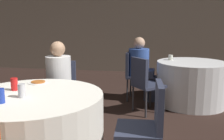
{
  "coord_description": "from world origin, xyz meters",
  "views": [
    {
      "loc": [
        1.05,
        -2.15,
        1.38
      ],
      "look_at": [
        0.55,
        0.7,
        0.83
      ],
      "focal_mm": 40.0,
      "sensor_mm": 36.0,
      "label": 1
    }
  ],
  "objects": [
    {
      "name": "table_far",
      "position": [
        1.67,
        2.17,
        0.36
      ],
      "size": [
        1.17,
        1.17,
        0.73
      ],
      "color": "white",
      "rests_on": "ground_plane"
    },
    {
      "name": "person_white_shirt",
      "position": [
        -0.17,
        0.79,
        0.57
      ],
      "size": [
        0.35,
        0.5,
        1.14
      ],
      "rotation": [
        0.0,
        0.0,
        -3.0
      ],
      "color": "black",
      "rests_on": "ground_plane"
    },
    {
      "name": "pizza_plate_near",
      "position": [
        -0.21,
        0.33,
        0.73
      ],
      "size": [
        0.22,
        0.22,
        0.02
      ],
      "color": "white",
      "rests_on": "table_near"
    },
    {
      "name": "cup_far",
      "position": [
        1.32,
        2.32,
        0.77
      ],
      "size": [
        0.08,
        0.08,
        0.09
      ],
      "color": "silver",
      "rests_on": "table_far"
    },
    {
      "name": "chair_far_west",
      "position": [
        0.68,
        2.24,
        0.52
      ],
      "size": [
        0.43,
        0.43,
        0.86
      ],
      "rotation": [
        0.0,
        0.0,
        -1.64
      ],
      "color": "#2D3347",
      "rests_on": "ground_plane"
    },
    {
      "name": "soda_can_silver",
      "position": [
        -0.1,
        -0.2,
        0.79
      ],
      "size": [
        0.07,
        0.07,
        0.12
      ],
      "color": "silver",
      "rests_on": "table_near"
    },
    {
      "name": "chair_near_north",
      "position": [
        -0.2,
        0.95,
        0.52
      ],
      "size": [
        0.45,
        0.45,
        0.86
      ],
      "rotation": [
        0.0,
        0.0,
        -3.0
      ],
      "color": "#2D3347",
      "rests_on": "ground_plane"
    },
    {
      "name": "person_blue_shirt",
      "position": [
        0.83,
        2.23,
        0.58
      ],
      "size": [
        0.52,
        0.37,
        1.13
      ],
      "rotation": [
        0.0,
        0.0,
        -1.64
      ],
      "color": "#33384C",
      "rests_on": "ground_plane"
    },
    {
      "name": "wall_back",
      "position": [
        0.0,
        4.83,
        1.4
      ],
      "size": [
        16.0,
        0.06,
        2.8
      ],
      "color": "gray",
      "rests_on": "ground_plane"
    },
    {
      "name": "soda_can_red",
      "position": [
        -0.29,
        0.01,
        0.79
      ],
      "size": [
        0.07,
        0.07,
        0.12
      ],
      "color": "red",
      "rests_on": "table_near"
    },
    {
      "name": "soda_can_blue",
      "position": [
        -0.19,
        -0.37,
        0.79
      ],
      "size": [
        0.07,
        0.07,
        0.12
      ],
      "color": "#1E38A5",
      "rests_on": "table_near"
    },
    {
      "name": "chair_near_east",
      "position": [
        1.01,
        -0.03,
        0.52
      ],
      "size": [
        0.43,
        0.42,
        0.86
      ],
      "rotation": [
        0.0,
        0.0,
        -4.65
      ],
      "color": "#2D3347",
      "rests_on": "ground_plane"
    },
    {
      "name": "chair_far_southwest",
      "position": [
        0.89,
        1.55,
        0.52
      ],
      "size": [
        0.56,
        0.56,
        0.86
      ],
      "rotation": [
        0.0,
        0.0,
        -0.89
      ],
      "color": "#2D3347",
      "rests_on": "ground_plane"
    },
    {
      "name": "table_near",
      "position": [
        -0.05,
        -0.1,
        0.36
      ],
      "size": [
        1.3,
        1.3,
        0.73
      ],
      "color": "white",
      "rests_on": "ground_plane"
    }
  ]
}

